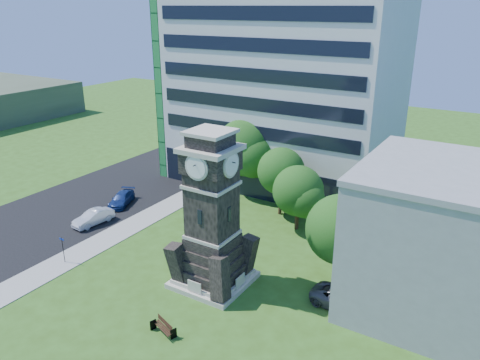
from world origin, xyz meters
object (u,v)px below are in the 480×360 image
Objects in this scene: park_bench at (164,327)px; car_street_north at (122,199)px; car_street_mid at (93,218)px; street_sign at (63,247)px; clock_tower at (212,221)px; car_east_lot at (346,300)px.

car_street_north is at bearing 161.52° from park_bench.
street_sign is (3.63, -6.45, 0.76)m from car_street_mid.
clock_tower is at bearing 19.77° from street_sign.
car_street_mid is at bearing 171.21° from park_bench.
car_street_north is 12.43m from street_sign.
car_street_north reaches higher than park_bench.
car_street_north is 1.88× the size of street_sign.
car_street_north is 2.38× the size of park_bench.
car_street_north is 22.72m from park_bench.
car_street_north is at bearing 114.05° from street_sign.
clock_tower reaches higher than street_sign.
street_sign is at bearing -161.53° from clock_tower.
car_street_mid reaches higher than car_street_north.
car_east_lot reaches higher than park_bench.
park_bench is 0.79× the size of street_sign.
clock_tower is 8.30m from park_bench.
car_street_mid is 5.12m from car_street_north.
street_sign is at bearing -90.19° from car_street_north.
clock_tower is 13.58m from street_sign.
car_east_lot is at bearing 5.63° from car_street_mid.
street_sign is (4.80, -11.44, 0.82)m from car_street_north.
car_east_lot is at bearing -33.86° from car_street_north.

